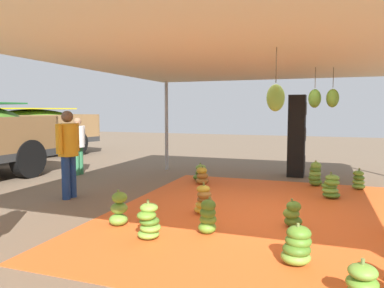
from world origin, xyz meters
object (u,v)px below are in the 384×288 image
banana_bunch_6 (202,176)px  speaker_stack (297,136)px  banana_bunch_11 (297,246)px  worker_0 (68,148)px  banana_bunch_0 (208,217)px  banana_bunch_7 (119,210)px  worker_1 (78,142)px  banana_bunch_8 (204,200)px  banana_bunch_1 (200,173)px  banana_bunch_5 (149,222)px  banana_bunch_14 (359,180)px  banana_bunch_4 (315,175)px  banana_bunch_3 (331,187)px  banana_bunch_9 (363,285)px  banana_bunch_2 (293,215)px

banana_bunch_6 → speaker_stack: speaker_stack is taller
banana_bunch_11 → worker_0: (1.76, 4.51, 0.81)m
banana_bunch_0 → banana_bunch_7: banana_bunch_7 is taller
banana_bunch_0 → speaker_stack: bearing=-9.6°
worker_1 → speaker_stack: (1.79, -5.63, 0.17)m
banana_bunch_7 → banana_bunch_8: size_ratio=1.02×
banana_bunch_0 → banana_bunch_1: bearing=19.8°
banana_bunch_5 → banana_bunch_14: size_ratio=1.16×
banana_bunch_0 → banana_bunch_1: banana_bunch_0 is taller
banana_bunch_14 → worker_0: worker_0 is taller
speaker_stack → banana_bunch_8: bearing=163.9°
banana_bunch_4 → banana_bunch_14: 0.92m
banana_bunch_0 → banana_bunch_3: (2.85, -1.71, -0.01)m
banana_bunch_5 → banana_bunch_9: (-0.85, -2.58, -0.06)m
banana_bunch_0 → banana_bunch_9: size_ratio=1.19×
banana_bunch_1 → worker_1: (-0.27, 3.42, 0.71)m
worker_1 → banana_bunch_11: bearing=-124.2°
worker_0 → worker_1: worker_0 is taller
banana_bunch_4 → banana_bunch_6: banana_bunch_4 is taller
banana_bunch_3 → banana_bunch_6: bearing=81.7°
banana_bunch_6 → speaker_stack: size_ratio=0.21×
banana_bunch_6 → banana_bunch_14: (0.66, -3.45, 0.00)m
banana_bunch_2 → speaker_stack: bearing=3.1°
banana_bunch_1 → speaker_stack: bearing=-55.4°
banana_bunch_14 → banana_bunch_9: bearing=175.5°
banana_bunch_0 → speaker_stack: (5.20, -0.88, 0.84)m
banana_bunch_3 → worker_0: size_ratio=0.30×
banana_bunch_9 → worker_1: 8.20m
banana_bunch_5 → banana_bunch_1: bearing=8.7°
banana_bunch_4 → banana_bunch_14: bearing=-93.2°
banana_bunch_3 → banana_bunch_14: size_ratio=1.10×
worker_0 → banana_bunch_9: bearing=-115.5°
banana_bunch_2 → banana_bunch_4: 3.29m
banana_bunch_5 → banana_bunch_9: 2.71m
worker_1 → banana_bunch_14: bearing=-85.8°
banana_bunch_1 → banana_bunch_6: bearing=-156.4°
banana_bunch_2 → speaker_stack: 4.59m
banana_bunch_6 → worker_1: (0.15, 3.61, 0.71)m
banana_bunch_1 → banana_bunch_4: (0.30, -2.72, 0.07)m
banana_bunch_11 → speaker_stack: size_ratio=0.22×
banana_bunch_4 → banana_bunch_6: (-0.71, 2.53, -0.07)m
worker_0 → worker_1: size_ratio=1.12×
banana_bunch_0 → banana_bunch_5: bearing=126.1°
banana_bunch_1 → banana_bunch_7: size_ratio=0.83×
banana_bunch_4 → banana_bunch_9: 5.35m
banana_bunch_7 → banana_bunch_6: bearing=-4.2°
banana_bunch_2 → banana_bunch_11: 1.38m
banana_bunch_6 → speaker_stack: 2.94m
banana_bunch_7 → banana_bunch_9: 3.51m
banana_bunch_14 → worker_1: worker_1 is taller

